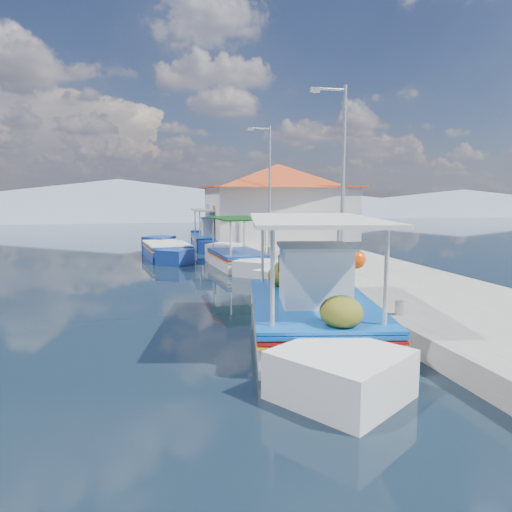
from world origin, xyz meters
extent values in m
plane|color=black|center=(0.00, 0.00, 0.00)|extent=(160.00, 160.00, 0.00)
cube|color=#A09E95|center=(5.90, 6.00, 0.25)|extent=(5.00, 44.00, 0.50)
cylinder|color=#A5A8AD|center=(3.80, -3.00, 0.65)|extent=(0.20, 0.20, 0.30)
cylinder|color=#A5A8AD|center=(3.80, 2.00, 0.65)|extent=(0.20, 0.20, 0.30)
cylinder|color=#A5A8AD|center=(3.80, 8.00, 0.65)|extent=(0.20, 0.20, 0.30)
cylinder|color=#A5A8AD|center=(3.80, 14.00, 0.65)|extent=(0.20, 0.20, 0.30)
cube|color=silver|center=(1.92, -2.56, 0.25)|extent=(3.43, 5.30, 1.07)
cube|color=silver|center=(1.25, 0.62, 0.38)|extent=(2.47, 2.47, 1.18)
cube|color=silver|center=(2.56, -5.63, 0.25)|extent=(2.40, 2.40, 1.02)
cube|color=#0D53B1|center=(1.92, -2.56, 0.74)|extent=(3.53, 5.46, 0.07)
cube|color=#AA0E11|center=(1.92, -2.56, 0.65)|extent=(3.53, 5.46, 0.06)
cube|color=yellow|center=(1.92, -2.56, 0.58)|extent=(3.53, 5.46, 0.05)
cube|color=#0D53B1|center=(1.92, -2.56, 0.82)|extent=(3.55, 5.41, 0.06)
cube|color=brown|center=(1.92, -2.56, 0.79)|extent=(3.21, 5.16, 0.06)
cube|color=silver|center=(1.98, -2.89, 1.41)|extent=(1.64, 1.71, 1.24)
cube|color=silver|center=(1.98, -2.89, 2.05)|extent=(1.78, 1.85, 0.07)
cylinder|color=beige|center=(0.52, -0.75, 1.69)|extent=(0.08, 0.08, 1.80)
cylinder|color=beige|center=(2.47, -0.34, 1.69)|extent=(0.08, 0.08, 1.80)
cylinder|color=beige|center=(1.36, -4.77, 1.69)|extent=(0.08, 0.08, 1.80)
cylinder|color=beige|center=(3.31, -4.37, 1.69)|extent=(0.08, 0.08, 1.80)
cube|color=silver|center=(1.92, -2.56, 2.59)|extent=(3.55, 5.32, 0.08)
ellipsoid|color=#4C4D14|center=(1.15, -1.10, 1.11)|extent=(0.86, 0.94, 0.64)
ellipsoid|color=#4C4D14|center=(1.81, -0.39, 1.06)|extent=(0.72, 0.79, 0.54)
ellipsoid|color=#4C4D14|center=(2.55, -4.50, 1.08)|extent=(0.77, 0.84, 0.58)
sphere|color=#FF4708|center=(2.88, -1.66, 1.64)|extent=(0.45, 0.45, 0.45)
cube|color=silver|center=(2.28, 7.56, 0.20)|extent=(2.16, 3.58, 0.87)
cube|color=silver|center=(2.50, 9.85, 0.31)|extent=(1.86, 1.86, 0.97)
cube|color=silver|center=(2.06, 5.34, 0.20)|extent=(1.81, 1.81, 0.83)
cube|color=#0D53B1|center=(2.28, 7.56, 0.61)|extent=(2.22, 3.69, 0.06)
cube|color=#AA0E11|center=(2.28, 7.56, 0.53)|extent=(2.22, 3.69, 0.05)
cube|color=yellow|center=(2.28, 7.56, 0.47)|extent=(2.22, 3.69, 0.04)
cube|color=navy|center=(2.28, 7.56, 0.67)|extent=(2.24, 3.66, 0.05)
cube|color=brown|center=(2.28, 7.56, 0.64)|extent=(2.01, 3.50, 0.05)
cylinder|color=beige|center=(1.68, 9.06, 1.38)|extent=(0.06, 0.06, 1.47)
cylinder|color=beige|center=(3.15, 8.92, 1.38)|extent=(0.06, 0.06, 1.47)
cylinder|color=beige|center=(1.41, 6.20, 1.38)|extent=(0.06, 0.06, 1.47)
cylinder|color=beige|center=(2.87, 6.06, 1.38)|extent=(0.06, 0.06, 1.47)
cube|color=#0B370E|center=(2.28, 7.56, 2.12)|extent=(2.25, 3.59, 0.06)
cube|color=navy|center=(-0.58, 11.30, 0.22)|extent=(2.24, 3.67, 0.97)
cube|color=navy|center=(-0.30, 13.60, 0.35)|extent=(1.85, 1.85, 1.07)
cube|color=navy|center=(-0.86, 9.07, 0.22)|extent=(1.80, 1.80, 0.92)
cube|color=#0D53B1|center=(-0.58, 11.30, 0.67)|extent=(2.31, 3.78, 0.06)
cube|color=#AA0E11|center=(-0.58, 11.30, 0.59)|extent=(2.31, 3.78, 0.05)
cube|color=yellow|center=(-0.58, 11.30, 0.52)|extent=(2.31, 3.78, 0.04)
cube|color=silver|center=(-0.58, 11.30, 0.74)|extent=(2.32, 3.74, 0.05)
cube|color=brown|center=(-0.58, 11.30, 0.71)|extent=(2.09, 3.58, 0.05)
cube|color=navy|center=(2.22, 15.46, 0.21)|extent=(2.13, 3.93, 0.91)
cube|color=navy|center=(2.15, 18.04, 0.33)|extent=(2.06, 2.06, 1.01)
cube|color=navy|center=(2.29, 12.95, 0.21)|extent=(2.00, 2.00, 0.87)
cube|color=#0D53B1|center=(2.22, 15.46, 0.64)|extent=(2.19, 4.05, 0.06)
cube|color=#AA0E11|center=(2.22, 15.46, 0.56)|extent=(2.19, 4.05, 0.05)
cube|color=yellow|center=(2.22, 15.46, 0.49)|extent=(2.19, 4.05, 0.04)
cube|color=#0D53B1|center=(2.22, 15.46, 0.70)|extent=(2.21, 4.01, 0.05)
cube|color=brown|center=(2.22, 15.46, 0.67)|extent=(1.97, 3.85, 0.05)
cube|color=silver|center=(2.23, 15.17, 1.20)|extent=(1.15, 1.28, 1.06)
cube|color=silver|center=(2.23, 15.17, 1.75)|extent=(1.25, 1.38, 0.06)
cylinder|color=beige|center=(1.37, 17.06, 1.44)|extent=(0.07, 0.07, 1.54)
cylinder|color=beige|center=(2.98, 17.11, 1.44)|extent=(0.07, 0.07, 1.54)
cylinder|color=beige|center=(1.46, 13.80, 1.44)|extent=(0.07, 0.07, 1.54)
cylinder|color=beige|center=(3.08, 13.85, 1.44)|extent=(0.07, 0.07, 1.54)
cube|color=silver|center=(2.22, 15.46, 2.21)|extent=(2.23, 3.94, 0.07)
cube|color=silver|center=(6.20, 15.00, 2.00)|extent=(8.00, 6.00, 3.00)
cube|color=#B03218|center=(6.20, 15.00, 3.55)|extent=(8.64, 6.48, 0.10)
pyramid|color=#B03218|center=(6.20, 15.00, 4.20)|extent=(10.49, 10.49, 1.40)
cube|color=brown|center=(2.22, 14.00, 1.50)|extent=(0.06, 1.00, 2.00)
cube|color=#0D53B1|center=(2.22, 16.50, 2.10)|extent=(0.06, 1.20, 0.90)
cylinder|color=#A5A8AD|center=(4.60, 2.00, 3.50)|extent=(0.12, 0.12, 6.00)
cylinder|color=#A5A8AD|center=(4.10, 2.00, 6.35)|extent=(1.00, 0.08, 0.08)
cube|color=#A5A8AD|center=(3.60, 2.00, 6.30)|extent=(0.30, 0.14, 0.14)
cylinder|color=#A5A8AD|center=(4.60, 11.00, 3.50)|extent=(0.12, 0.12, 6.00)
cylinder|color=#A5A8AD|center=(4.10, 11.00, 6.35)|extent=(1.00, 0.08, 0.08)
cube|color=#A5A8AD|center=(3.60, 11.00, 6.30)|extent=(0.30, 0.14, 0.14)
cone|color=slate|center=(-5.00, 56.00, 2.45)|extent=(96.00, 96.00, 5.50)
cone|color=slate|center=(25.00, 56.00, 1.60)|extent=(76.80, 76.80, 3.80)
cone|color=slate|center=(50.00, 56.00, 1.80)|extent=(89.60, 89.60, 4.20)
camera|label=1|loc=(-1.60, -12.07, 3.14)|focal=32.93mm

